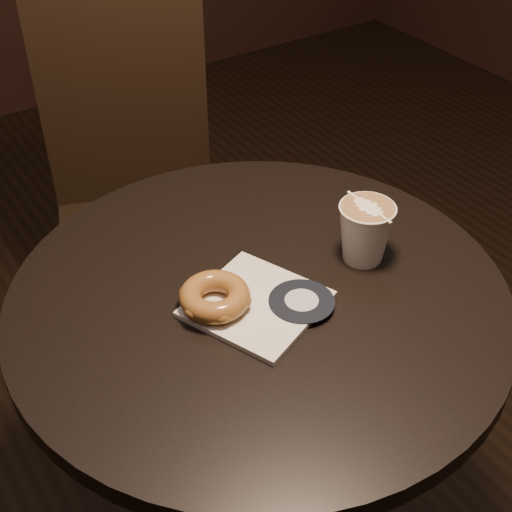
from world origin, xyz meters
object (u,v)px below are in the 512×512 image
pastry_bag (256,304)px  doughnut (215,297)px  cafe_table (258,387)px  chair (136,179)px  latte_cup (365,233)px

pastry_bag → doughnut: 0.06m
cafe_table → pastry_bag: size_ratio=4.70×
chair → pastry_bag: 0.77m
cafe_table → doughnut: size_ratio=7.83×
doughnut → latte_cup: bearing=-5.1°
chair → doughnut: 0.76m
doughnut → latte_cup: size_ratio=1.05×
latte_cup → chair: bearing=93.9°
doughnut → latte_cup: latte_cup is taller
doughnut → pastry_bag: bearing=-26.4°
chair → pastry_bag: size_ratio=5.90×
pastry_bag → latte_cup: latte_cup is taller
chair → latte_cup: size_ratio=10.36×
doughnut → cafe_table: bearing=0.3°
pastry_bag → chair: bearing=56.4°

